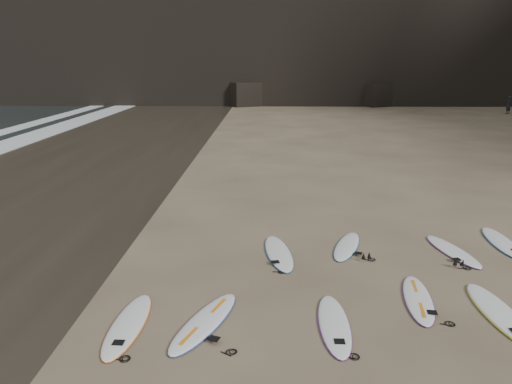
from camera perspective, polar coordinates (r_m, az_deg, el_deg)
ground at (r=11.03m, az=19.10°, el=-12.29°), size 240.00×240.00×0.00m
wet_sand at (r=22.15m, az=-24.65°, el=0.84°), size 12.00×200.00×0.01m
surfboard_0 at (r=9.89m, az=-5.89°, el=-14.51°), size 1.43×2.55×0.09m
surfboard_1 at (r=9.88m, az=8.93°, el=-14.67°), size 0.59×2.36×0.08m
surfboard_2 at (r=11.20m, az=18.04°, el=-11.53°), size 0.87×2.35×0.08m
surfboard_3 at (r=11.23m, az=26.06°, el=-12.28°), size 0.73×2.66×0.10m
surfboard_5 at (r=13.02m, az=2.60°, el=-6.93°), size 0.96×2.58×0.09m
surfboard_6 at (r=13.68m, az=10.34°, el=-6.07°), size 1.24×2.31×0.08m
surfboard_7 at (r=14.10m, az=21.56°, el=-6.27°), size 1.07×2.44×0.09m
surfboard_8 at (r=15.29m, az=26.25°, el=-5.15°), size 0.74×2.49×0.09m
surfboard_11 at (r=10.06m, az=-14.42°, el=-14.43°), size 0.66×2.47×0.09m
person_a at (r=51.59m, az=26.88°, el=8.86°), size 0.70×0.63×1.61m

